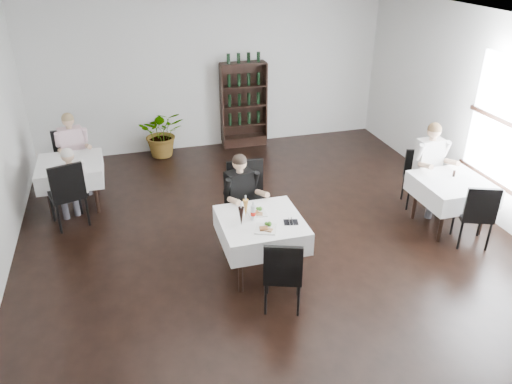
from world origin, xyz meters
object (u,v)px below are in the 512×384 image
wine_shelf (244,106)px  potted_tree (162,133)px  main_table (261,229)px  diner_main (242,194)px

wine_shelf → potted_tree: 1.73m
main_table → diner_main: diner_main is taller
main_table → diner_main: size_ratio=0.76×
main_table → potted_tree: potted_tree is taller
potted_tree → wine_shelf: bearing=3.9°
diner_main → main_table: bearing=-84.8°
potted_tree → diner_main: (0.72, -3.51, 0.31)m
main_table → potted_tree: 4.28m
wine_shelf → potted_tree: wine_shelf is taller
main_table → diner_main: bearing=95.2°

